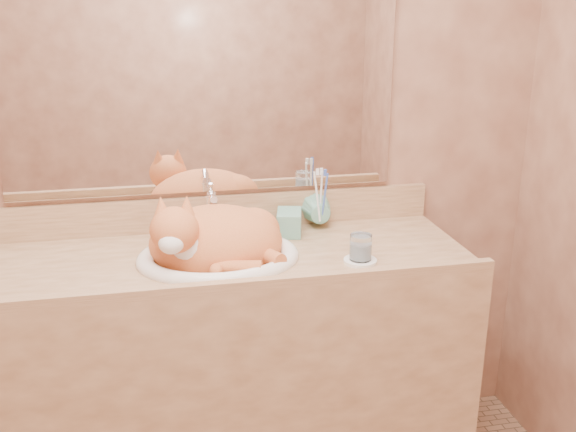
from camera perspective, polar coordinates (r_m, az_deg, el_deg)
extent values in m
cube|color=brown|center=(2.17, -7.59, 8.92)|extent=(2.40, 0.02, 2.50)
cube|color=white|center=(2.14, -7.73, 12.56)|extent=(1.30, 0.02, 0.80)
imported|color=#66A48F|center=(2.11, 0.06, 0.16)|extent=(0.10, 0.10, 0.18)
imported|color=#66A48F|center=(2.22, 2.94, 0.01)|extent=(0.12, 0.12, 0.11)
cylinder|color=white|center=(1.97, 6.43, -3.98)|extent=(0.10, 0.10, 0.01)
cylinder|color=white|center=(1.96, 6.48, -2.78)|extent=(0.07, 0.07, 0.08)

